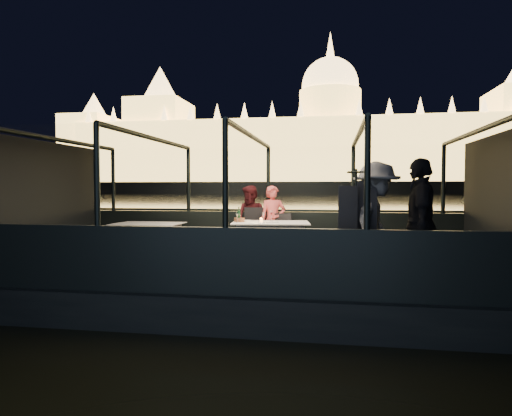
% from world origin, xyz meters
% --- Properties ---
extents(river_water, '(500.00, 500.00, 0.00)m').
position_xyz_m(river_water, '(0.00, 80.00, 0.00)').
color(river_water, black).
rests_on(river_water, ground).
extents(boat_hull, '(8.60, 4.40, 1.00)m').
position_xyz_m(boat_hull, '(0.00, 0.00, 0.00)').
color(boat_hull, black).
rests_on(boat_hull, river_water).
extents(boat_deck, '(8.00, 4.00, 0.04)m').
position_xyz_m(boat_deck, '(0.00, 0.00, 0.48)').
color(boat_deck, black).
rests_on(boat_deck, boat_hull).
extents(gunwale_port, '(8.00, 0.08, 0.90)m').
position_xyz_m(gunwale_port, '(0.00, 2.00, 0.95)').
color(gunwale_port, black).
rests_on(gunwale_port, boat_deck).
extents(gunwale_starboard, '(8.00, 0.08, 0.90)m').
position_xyz_m(gunwale_starboard, '(0.00, -2.00, 0.95)').
color(gunwale_starboard, black).
rests_on(gunwale_starboard, boat_deck).
extents(cabin_glass_port, '(8.00, 0.02, 1.40)m').
position_xyz_m(cabin_glass_port, '(0.00, 2.00, 2.10)').
color(cabin_glass_port, '#99B2B2').
rests_on(cabin_glass_port, gunwale_port).
extents(cabin_glass_starboard, '(8.00, 0.02, 1.40)m').
position_xyz_m(cabin_glass_starboard, '(0.00, -2.00, 2.10)').
color(cabin_glass_starboard, '#99B2B2').
rests_on(cabin_glass_starboard, gunwale_starboard).
extents(cabin_roof_glass, '(8.00, 4.00, 0.02)m').
position_xyz_m(cabin_roof_glass, '(0.00, 0.00, 2.80)').
color(cabin_roof_glass, '#99B2B2').
rests_on(cabin_roof_glass, boat_deck).
extents(end_wall_fore, '(0.02, 4.00, 2.30)m').
position_xyz_m(end_wall_fore, '(-4.00, 0.00, 1.65)').
color(end_wall_fore, black).
rests_on(end_wall_fore, boat_deck).
extents(end_wall_aft, '(0.02, 4.00, 2.30)m').
position_xyz_m(end_wall_aft, '(4.00, 0.00, 1.65)').
color(end_wall_aft, black).
rests_on(end_wall_aft, boat_deck).
extents(canopy_ribs, '(8.00, 4.00, 2.30)m').
position_xyz_m(canopy_ribs, '(0.00, 0.00, 1.65)').
color(canopy_ribs, black).
rests_on(canopy_ribs, boat_deck).
extents(embankment, '(400.00, 140.00, 6.00)m').
position_xyz_m(embankment, '(0.00, 210.00, 1.00)').
color(embankment, '#423D33').
rests_on(embankment, ground).
extents(parliament_building, '(220.00, 32.00, 60.00)m').
position_xyz_m(parliament_building, '(0.00, 175.00, 29.00)').
color(parliament_building, '#F2D18C').
rests_on(parliament_building, embankment).
extents(dining_table_central, '(1.57, 1.22, 0.77)m').
position_xyz_m(dining_table_central, '(0.21, 0.80, 0.89)').
color(dining_table_central, white).
rests_on(dining_table_central, boat_deck).
extents(dining_table_aft, '(1.33, 0.96, 0.71)m').
position_xyz_m(dining_table_aft, '(-2.31, 0.93, 0.89)').
color(dining_table_aft, white).
rests_on(dining_table_aft, boat_deck).
extents(chair_port_left, '(0.52, 0.52, 1.00)m').
position_xyz_m(chair_port_left, '(-0.22, 1.41, 0.95)').
color(chair_port_left, black).
rests_on(chair_port_left, boat_deck).
extents(chair_port_right, '(0.52, 0.52, 0.89)m').
position_xyz_m(chair_port_right, '(0.36, 1.25, 0.95)').
color(chair_port_right, black).
rests_on(chair_port_right, boat_deck).
extents(coat_stand, '(0.55, 0.49, 1.68)m').
position_xyz_m(coat_stand, '(1.70, -1.29, 1.40)').
color(coat_stand, black).
rests_on(coat_stand, boat_deck).
extents(person_woman_coral, '(0.61, 0.49, 1.46)m').
position_xyz_m(person_woman_coral, '(0.16, 1.54, 1.25)').
color(person_woman_coral, '#DC5350').
rests_on(person_woman_coral, boat_deck).
extents(person_man_maroon, '(0.87, 0.79, 1.47)m').
position_xyz_m(person_man_maroon, '(-0.31, 1.62, 1.25)').
color(person_man_maroon, '#3F1116').
rests_on(person_man_maroon, boat_deck).
extents(passenger_stripe, '(0.95, 1.30, 1.79)m').
position_xyz_m(passenger_stripe, '(1.99, -1.12, 1.35)').
color(passenger_stripe, silver).
rests_on(passenger_stripe, boat_deck).
extents(passenger_dark, '(0.61, 1.14, 1.84)m').
position_xyz_m(passenger_dark, '(2.59, -1.16, 1.35)').
color(passenger_dark, black).
rests_on(passenger_dark, boat_deck).
extents(wine_bottle, '(0.08, 0.08, 0.29)m').
position_xyz_m(wine_bottle, '(-0.39, 0.72, 1.42)').
color(wine_bottle, '#153A1E').
rests_on(wine_bottle, dining_table_central).
extents(bread_basket, '(0.25, 0.25, 0.08)m').
position_xyz_m(bread_basket, '(-0.39, 0.75, 1.31)').
color(bread_basket, brown).
rests_on(bread_basket, dining_table_central).
extents(amber_candle, '(0.07, 0.07, 0.08)m').
position_xyz_m(amber_candle, '(0.04, 0.74, 1.31)').
color(amber_candle, orange).
rests_on(amber_candle, dining_table_central).
extents(plate_near, '(0.26, 0.26, 0.01)m').
position_xyz_m(plate_near, '(0.26, 0.70, 1.27)').
color(plate_near, silver).
rests_on(plate_near, dining_table_central).
extents(plate_far, '(0.34, 0.34, 0.02)m').
position_xyz_m(plate_far, '(-0.33, 1.03, 1.27)').
color(plate_far, white).
rests_on(plate_far, dining_table_central).
extents(wine_glass_white, '(0.06, 0.06, 0.17)m').
position_xyz_m(wine_glass_white, '(-0.39, 0.57, 1.36)').
color(wine_glass_white, white).
rests_on(wine_glass_white, dining_table_central).
extents(wine_glass_red, '(0.08, 0.08, 0.20)m').
position_xyz_m(wine_glass_red, '(0.20, 1.05, 1.36)').
color(wine_glass_red, silver).
rests_on(wine_glass_red, dining_table_central).
extents(wine_glass_empty, '(0.07, 0.07, 0.20)m').
position_xyz_m(wine_glass_empty, '(0.11, 0.58, 1.36)').
color(wine_glass_empty, silver).
rests_on(wine_glass_empty, dining_table_central).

